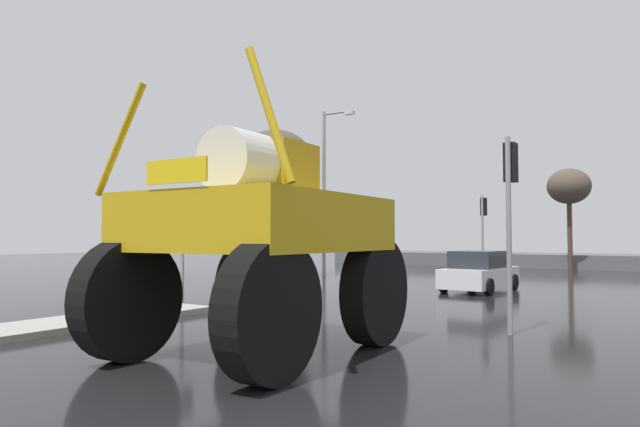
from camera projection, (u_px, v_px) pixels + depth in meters
ground_plane at (437, 295)px, 19.60m from camera, size 120.00×120.00×0.00m
oversize_sprayer at (260, 240)px, 9.95m from camera, size 4.07×5.51×4.72m
sedan_ahead at (479, 272)px, 21.10m from camera, size 2.06×4.19×1.52m
traffic_signal_near_left at (187, 219)px, 17.35m from camera, size 0.24×0.54×3.56m
traffic_signal_near_right at (510, 190)px, 11.91m from camera, size 0.24×0.54×4.15m
traffic_signal_far_left at (483, 218)px, 26.36m from camera, size 0.24×0.55×3.99m
traffic_signal_far_right at (366, 223)px, 29.85m from camera, size 0.24×0.55×3.81m
streetlight_far_left at (326, 185)px, 29.67m from camera, size 1.94×0.24×8.73m
bare_tree_left at (276, 162)px, 28.81m from camera, size 3.85×3.85×7.56m
bare_tree_far_center at (569, 187)px, 34.55m from camera, size 2.58×2.58×6.28m
roadside_barrier at (553, 262)px, 35.89m from camera, size 32.93×0.24×0.90m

